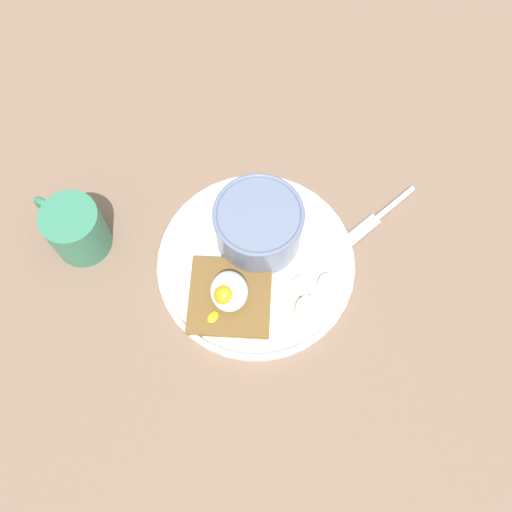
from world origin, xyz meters
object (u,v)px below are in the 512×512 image
(toast_slice, at_px, (230,297))
(banana_slice_back, at_px, (308,309))
(oatmeal_bowl, at_px, (259,225))
(knife, at_px, (377,218))
(coffee_mug, at_px, (75,229))
(poached_egg, at_px, (228,292))
(banana_slice_front, at_px, (303,286))
(banana_slice_left, at_px, (328,284))

(toast_slice, xyz_separation_m, banana_slice_back, (-0.03, -0.10, -0.00))
(oatmeal_bowl, height_order, knife, oatmeal_bowl)
(banana_slice_back, bearing_deg, knife, -42.05)
(toast_slice, xyz_separation_m, coffee_mug, (0.10, 0.19, 0.02))
(poached_egg, distance_m, banana_slice_front, 0.10)
(coffee_mug, bearing_deg, oatmeal_bowl, -95.06)
(oatmeal_bowl, bearing_deg, toast_slice, 151.88)
(coffee_mug, bearing_deg, knife, -90.78)
(banana_slice_front, bearing_deg, poached_egg, 95.06)
(oatmeal_bowl, xyz_separation_m, toast_slice, (-0.08, 0.04, -0.03))
(coffee_mug, bearing_deg, poached_egg, -119.06)
(banana_slice_back, bearing_deg, coffee_mug, 65.77)
(coffee_mug, xyz_separation_m, knife, (-0.01, -0.39, -0.04))
(poached_egg, bearing_deg, toast_slice, -41.25)
(knife, bearing_deg, oatmeal_bowl, 95.34)
(oatmeal_bowl, relative_size, poached_egg, 1.82)
(oatmeal_bowl, relative_size, banana_slice_front, 2.86)
(toast_slice, bearing_deg, poached_egg, 138.75)
(toast_slice, height_order, knife, toast_slice)
(knife, bearing_deg, banana_slice_back, 137.95)
(toast_slice, relative_size, coffee_mug, 1.27)
(banana_slice_back, bearing_deg, banana_slice_left, -43.53)
(oatmeal_bowl, relative_size, banana_slice_left, 3.98)
(oatmeal_bowl, bearing_deg, poached_egg, 151.64)
(toast_slice, height_order, coffee_mug, coffee_mug)
(banana_slice_left, bearing_deg, knife, -41.53)
(poached_egg, xyz_separation_m, banana_slice_back, (-0.02, -0.10, -0.02))
(oatmeal_bowl, height_order, banana_slice_front, oatmeal_bowl)
(oatmeal_bowl, distance_m, toast_slice, 0.10)
(oatmeal_bowl, height_order, coffee_mug, oatmeal_bowl)
(toast_slice, height_order, banana_slice_left, same)
(banana_slice_back, bearing_deg, oatmeal_bowl, 25.80)
(knife, bearing_deg, coffee_mug, 89.22)
(banana_slice_back, bearing_deg, toast_slice, 75.27)
(banana_slice_left, bearing_deg, coffee_mug, 72.84)
(toast_slice, relative_size, banana_slice_left, 4.10)
(oatmeal_bowl, bearing_deg, banana_slice_front, -146.94)
(toast_slice, relative_size, poached_egg, 1.88)
(banana_slice_left, bearing_deg, banana_slice_back, 136.47)
(poached_egg, xyz_separation_m, coffee_mug, (0.10, 0.19, -0.00))
(poached_egg, bearing_deg, oatmeal_bowl, -28.36)
(oatmeal_bowl, height_order, toast_slice, oatmeal_bowl)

